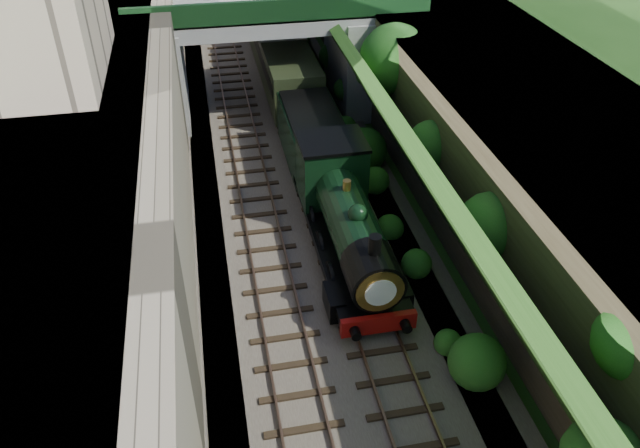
# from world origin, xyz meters

# --- Properties ---
(ground) EXTENTS (160.00, 160.00, 0.00)m
(ground) POSITION_xyz_m (0.00, 0.00, 0.00)
(ground) COLOR #1E4714
(ground) RESTS_ON ground
(trackbed) EXTENTS (10.00, 90.00, 0.20)m
(trackbed) POSITION_xyz_m (0.00, 20.00, 0.10)
(trackbed) COLOR #473F38
(trackbed) RESTS_ON ground
(retaining_wall) EXTENTS (1.00, 90.00, 7.00)m
(retaining_wall) POSITION_xyz_m (-5.50, 20.00, 3.50)
(retaining_wall) COLOR #756B56
(retaining_wall) RESTS_ON ground
(street_plateau_left) EXTENTS (6.00, 90.00, 7.00)m
(street_plateau_left) POSITION_xyz_m (-9.00, 20.00, 3.50)
(street_plateau_left) COLOR #262628
(street_plateau_left) RESTS_ON ground
(street_plateau_right) EXTENTS (8.00, 90.00, 6.25)m
(street_plateau_right) POSITION_xyz_m (9.50, 20.00, 3.12)
(street_plateau_right) COLOR #262628
(street_plateau_right) RESTS_ON ground
(embankment_slope) EXTENTS (4.64, 91.73, 6.42)m
(embankment_slope) POSITION_xyz_m (5.06, 19.22, 2.86)
(embankment_slope) COLOR #1E4714
(embankment_slope) RESTS_ON ground
(track_left) EXTENTS (2.50, 90.00, 0.20)m
(track_left) POSITION_xyz_m (-2.00, 20.00, 0.25)
(track_left) COLOR black
(track_left) RESTS_ON trackbed
(track_right) EXTENTS (2.50, 90.00, 0.20)m
(track_right) POSITION_xyz_m (1.20, 20.00, 0.25)
(track_right) COLOR black
(track_right) RESTS_ON trackbed
(road_bridge) EXTENTS (16.00, 6.40, 7.25)m
(road_bridge) POSITION_xyz_m (0.94, 24.00, 4.08)
(road_bridge) COLOR gray
(road_bridge) RESTS_ON ground
(building_near) EXTENTS (4.00, 8.00, 4.00)m
(building_near) POSITION_xyz_m (-9.50, 14.00, 9.00)
(building_near) COLOR gray
(building_near) RESTS_ON street_plateau_left
(tree) EXTENTS (3.60, 3.80, 6.60)m
(tree) POSITION_xyz_m (5.91, 18.43, 4.65)
(tree) COLOR black
(tree) RESTS_ON ground
(locomotive) EXTENTS (3.10, 10.23, 3.83)m
(locomotive) POSITION_xyz_m (1.20, 8.88, 1.89)
(locomotive) COLOR black
(locomotive) RESTS_ON trackbed
(tender) EXTENTS (2.70, 6.00, 3.05)m
(tender) POSITION_xyz_m (1.20, 16.24, 1.62)
(tender) COLOR black
(tender) RESTS_ON trackbed
(coach_front) EXTENTS (2.90, 18.00, 3.70)m
(coach_front) POSITION_xyz_m (1.20, 28.84, 2.05)
(coach_front) COLOR black
(coach_front) RESTS_ON trackbed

